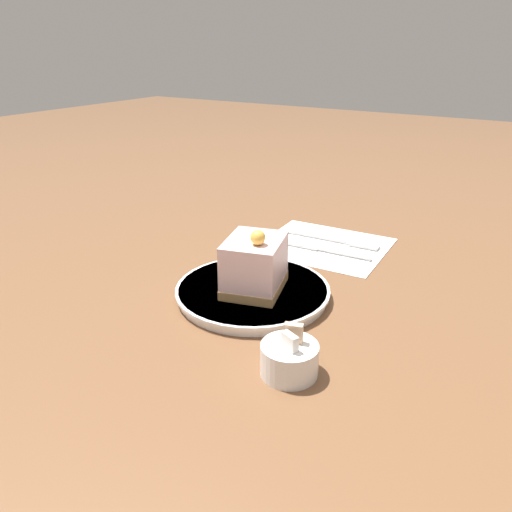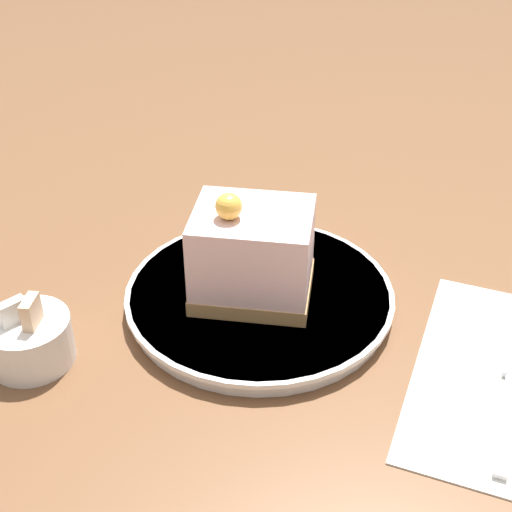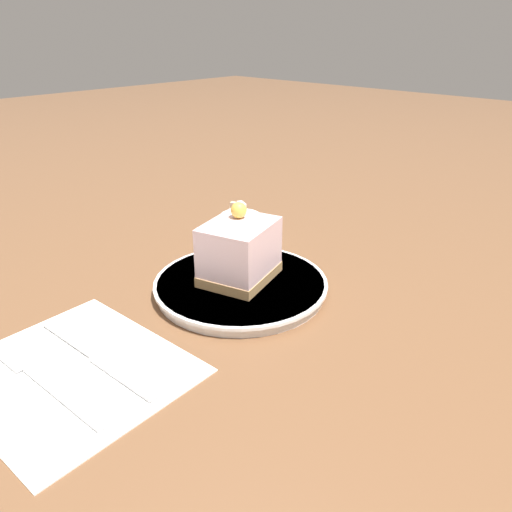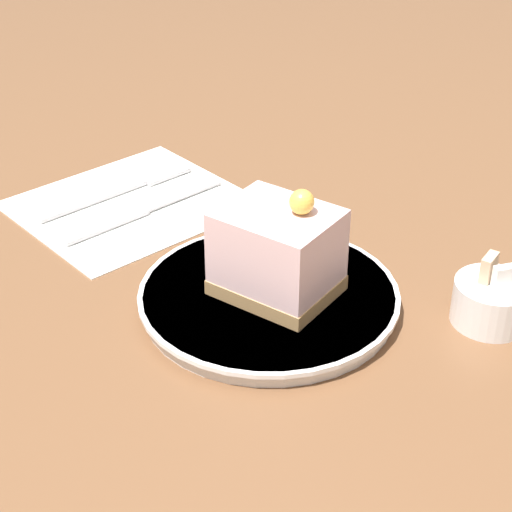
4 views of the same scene
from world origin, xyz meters
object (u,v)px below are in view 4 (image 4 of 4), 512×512
object	(u,v)px
cake_slice	(277,252)
fork	(129,187)
sugar_bowl	(492,301)
knife	(131,216)
plate	(269,298)

from	to	relation	value
cake_slice	fork	size ratio (longest dim) A/B	0.60
cake_slice	sugar_bowl	distance (m)	0.18
fork	knife	xyz separation A→B (m)	(0.05, -0.03, -0.00)
knife	sugar_bowl	bearing A→B (deg)	19.79
fork	sugar_bowl	size ratio (longest dim) A/B	2.87
cake_slice	knife	world-z (taller)	cake_slice
fork	sugar_bowl	bearing A→B (deg)	12.46
cake_slice	sugar_bowl	xyz separation A→B (m)	(0.12, 0.12, -0.03)
cake_slice	fork	xyz separation A→B (m)	(-0.26, 0.02, -0.05)
plate	fork	distance (m)	0.25
sugar_bowl	knife	bearing A→B (deg)	-157.31
fork	knife	bearing A→B (deg)	-33.59
fork	sugar_bowl	distance (m)	0.39
knife	plate	bearing A→B (deg)	0.01
cake_slice	sugar_bowl	size ratio (longest dim) A/B	1.72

